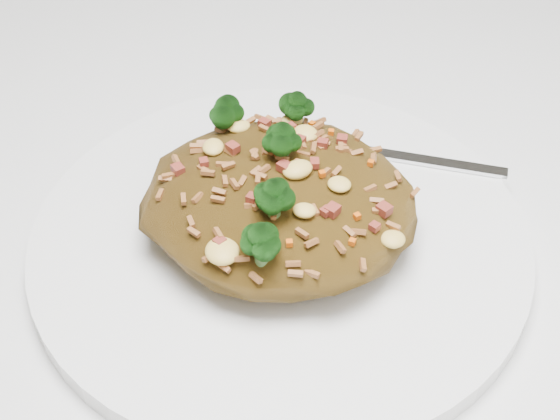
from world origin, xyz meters
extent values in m
cube|color=silver|center=(0.00, 0.00, 0.73)|extent=(1.20, 0.80, 0.04)
cylinder|color=white|center=(-0.01, -0.07, 0.76)|extent=(0.29, 0.29, 0.01)
ellipsoid|color=brown|center=(-0.01, -0.07, 0.79)|extent=(0.15, 0.14, 0.04)
ellipsoid|color=#0B3607|center=(0.00, -0.10, 0.82)|extent=(0.02, 0.02, 0.02)
ellipsoid|color=#0B3607|center=(-0.01, -0.06, 0.82)|extent=(0.02, 0.02, 0.02)
ellipsoid|color=#0B3607|center=(-0.01, -0.13, 0.81)|extent=(0.02, 0.02, 0.02)
ellipsoid|color=#0B3607|center=(-0.01, -0.02, 0.81)|extent=(0.02, 0.02, 0.02)
ellipsoid|color=#0B3607|center=(-0.05, -0.03, 0.81)|extent=(0.02, 0.02, 0.02)
cube|color=silver|center=(0.09, 0.00, 0.77)|extent=(0.10, 0.01, 0.00)
cube|color=silver|center=(-0.01, 0.01, 0.77)|extent=(0.03, 0.02, 0.00)
camera|label=1|loc=(0.06, -0.39, 1.08)|focal=50.00mm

